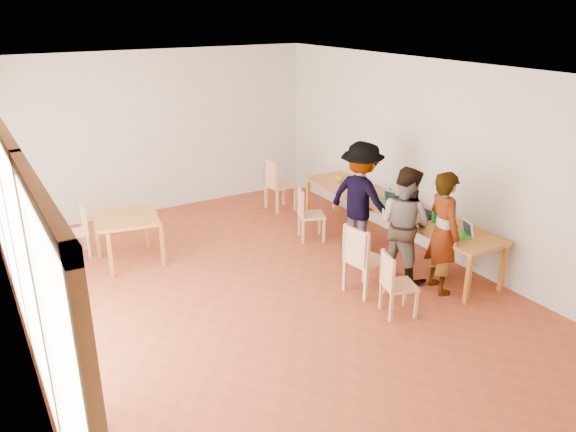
% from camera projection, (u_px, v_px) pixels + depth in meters
% --- Properties ---
extents(ground, '(8.00, 8.00, 0.00)m').
position_uv_depth(ground, '(263.00, 292.00, 7.81)').
color(ground, brown).
rests_on(ground, ground).
extents(wall_back, '(6.00, 0.10, 3.00)m').
position_uv_depth(wall_back, '(160.00, 132.00, 10.49)').
color(wall_back, beige).
rests_on(wall_back, ground).
extents(wall_front, '(6.00, 0.10, 3.00)m').
position_uv_depth(wall_front, '(524.00, 336.00, 4.07)').
color(wall_front, beige).
rests_on(wall_front, ground).
extents(wall_right, '(0.10, 8.00, 3.00)m').
position_uv_depth(wall_right, '(431.00, 159.00, 8.72)').
color(wall_right, beige).
rests_on(wall_right, ground).
extents(window_wall, '(0.10, 8.00, 3.00)m').
position_uv_depth(window_wall, '(13.00, 235.00, 5.86)').
color(window_wall, white).
rests_on(window_wall, ground).
extents(ceiling, '(6.00, 8.00, 0.04)m').
position_uv_depth(ceiling, '(260.00, 69.00, 6.74)').
color(ceiling, white).
rests_on(ceiling, wall_back).
extents(communal_table, '(0.80, 4.00, 0.75)m').
position_uv_depth(communal_table, '(392.00, 207.00, 8.98)').
color(communal_table, '#A35C24').
rests_on(communal_table, ground).
extents(side_table, '(0.90, 0.90, 0.75)m').
position_uv_depth(side_table, '(127.00, 222.00, 8.47)').
color(side_table, '#A35C24').
rests_on(side_table, ground).
extents(chair_near, '(0.50, 0.50, 0.45)m').
position_uv_depth(chair_near, '(393.00, 278.00, 7.07)').
color(chair_near, tan).
rests_on(chair_near, ground).
extents(chair_mid, '(0.52, 0.52, 0.53)m').
position_uv_depth(chair_mid, '(361.00, 253.00, 7.55)').
color(chair_mid, tan).
rests_on(chair_mid, ground).
extents(chair_far, '(0.54, 0.54, 0.47)m').
position_uv_depth(chair_far, '(306.00, 209.00, 9.37)').
color(chair_far, tan).
rests_on(chair_far, ground).
extents(chair_empty, '(0.50, 0.50, 0.55)m').
position_uv_depth(chair_empty, '(276.00, 179.00, 10.67)').
color(chair_empty, tan).
rests_on(chair_empty, ground).
extents(chair_spare, '(0.38, 0.38, 0.43)m').
position_uv_depth(chair_spare, '(79.00, 226.00, 8.78)').
color(chair_spare, tan).
rests_on(chair_spare, ground).
extents(person_near, '(0.55, 0.71, 1.72)m').
position_uv_depth(person_near, '(443.00, 233.00, 7.58)').
color(person_near, gray).
rests_on(person_near, ground).
extents(person_mid, '(0.79, 0.93, 1.68)m').
position_uv_depth(person_mid, '(404.00, 224.00, 7.94)').
color(person_mid, gray).
rests_on(person_mid, ground).
extents(person_far, '(0.96, 1.30, 1.80)m').
position_uv_depth(person_far, '(361.00, 198.00, 8.78)').
color(person_far, gray).
rests_on(person_far, ground).
extents(laptop_near, '(0.30, 0.31, 0.22)m').
position_uv_depth(laptop_near, '(464.00, 232.00, 7.74)').
color(laptop_near, green).
rests_on(laptop_near, communal_table).
extents(laptop_mid, '(0.30, 0.32, 0.22)m').
position_uv_depth(laptop_mid, '(389.00, 200.00, 8.99)').
color(laptop_mid, green).
rests_on(laptop_mid, communal_table).
extents(laptop_far, '(0.27, 0.28, 0.20)m').
position_uv_depth(laptop_far, '(390.00, 196.00, 9.18)').
color(laptop_far, green).
rests_on(laptop_far, communal_table).
extents(yellow_mug, '(0.14, 0.14, 0.11)m').
position_uv_depth(yellow_mug, '(340.00, 178.00, 10.11)').
color(yellow_mug, gold).
rests_on(yellow_mug, communal_table).
extents(green_bottle, '(0.07, 0.07, 0.28)m').
position_uv_depth(green_bottle, '(434.00, 213.00, 8.18)').
color(green_bottle, '#146624').
rests_on(green_bottle, communal_table).
extents(clear_glass, '(0.07, 0.07, 0.09)m').
position_uv_depth(clear_glass, '(385.00, 196.00, 9.20)').
color(clear_glass, silver).
rests_on(clear_glass, communal_table).
extents(condiment_cup, '(0.08, 0.08, 0.06)m').
position_uv_depth(condiment_cup, '(418.00, 214.00, 8.48)').
color(condiment_cup, white).
rests_on(condiment_cup, communal_table).
extents(pink_phone, '(0.05, 0.10, 0.01)m').
position_uv_depth(pink_phone, '(451.00, 231.00, 7.90)').
color(pink_phone, '#D44453').
rests_on(pink_phone, communal_table).
extents(black_pouch, '(0.16, 0.26, 0.09)m').
position_uv_depth(black_pouch, '(427.00, 214.00, 8.42)').
color(black_pouch, black).
rests_on(black_pouch, communal_table).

